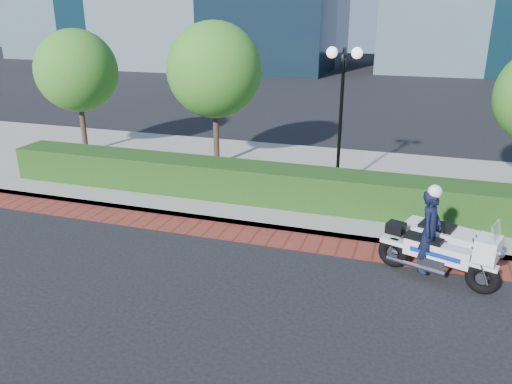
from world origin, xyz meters
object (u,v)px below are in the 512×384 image
(tree_b, at_px, (214,70))
(tree_a, at_px, (77,71))
(lamppost, at_px, (342,97))
(police_motorcycle, at_px, (438,241))

(tree_b, bearing_deg, tree_a, 180.00)
(lamppost, bearing_deg, police_motorcycle, -55.86)
(tree_a, height_order, police_motorcycle, tree_a)
(lamppost, xyz_separation_m, police_motorcycle, (2.84, -4.19, -2.26))
(tree_a, height_order, tree_b, tree_b)
(lamppost, xyz_separation_m, tree_a, (-10.00, 1.30, 0.26))
(lamppost, relative_size, tree_b, 0.86)
(lamppost, xyz_separation_m, tree_b, (-4.50, 1.30, 0.48))
(police_motorcycle, bearing_deg, lamppost, 143.14)
(tree_b, distance_m, police_motorcycle, 9.57)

